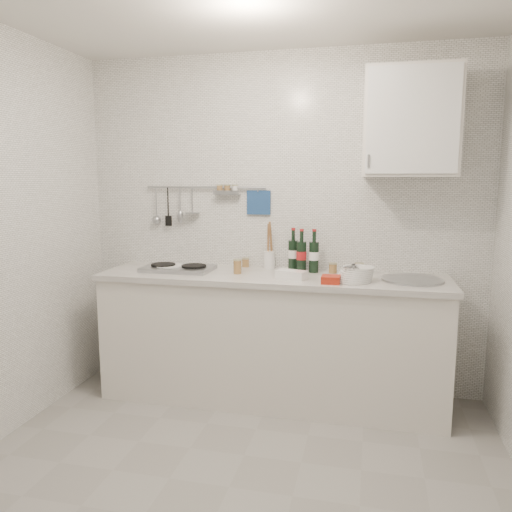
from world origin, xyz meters
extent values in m
plane|color=gray|center=(0.00, 0.00, 0.00)|extent=(3.00, 3.00, 0.00)
cube|color=silver|center=(0.00, 1.40, 1.25)|extent=(3.00, 0.02, 2.50)
cube|color=silver|center=(0.00, 1.10, 0.44)|extent=(2.40, 0.60, 0.88)
cube|color=silver|center=(0.00, 1.10, 0.90)|extent=(2.44, 0.64, 0.04)
cube|color=black|center=(0.00, 1.12, 0.05)|extent=(2.34, 0.52, 0.10)
cube|color=#93969B|center=(-0.70, 1.10, 0.94)|extent=(0.50, 0.32, 0.03)
cylinder|color=black|center=(-0.82, 1.10, 0.96)|extent=(0.18, 0.18, 0.01)
cylinder|color=black|center=(-0.58, 1.10, 0.96)|extent=(0.18, 0.18, 0.01)
cylinder|color=#93969B|center=(0.95, 1.10, 0.93)|extent=(0.40, 0.40, 0.02)
cylinder|color=#93969B|center=(0.95, 1.10, 0.87)|extent=(0.34, 0.34, 0.10)
cylinder|color=#93969B|center=(-0.58, 1.37, 1.52)|extent=(0.95, 0.02, 0.02)
cube|color=navy|center=(-0.16, 1.39, 1.41)|extent=(0.18, 0.02, 0.18)
cube|color=silver|center=(0.90, 1.22, 1.95)|extent=(0.60, 0.35, 0.70)
cube|color=white|center=(0.90, 1.04, 1.95)|extent=(0.56, 0.01, 0.66)
cylinder|color=#93969B|center=(0.64, 1.03, 1.70)|extent=(0.01, 0.01, 0.08)
cylinder|color=#474DA1|center=(-0.79, 1.11, 0.93)|extent=(0.25, 0.25, 0.01)
cylinder|color=#474DA1|center=(-0.79, 1.11, 0.94)|extent=(0.24, 0.24, 0.01)
cylinder|color=#474DA1|center=(-0.78, 1.12, 0.95)|extent=(0.23, 0.23, 0.01)
cylinder|color=white|center=(0.56, 0.99, 0.93)|extent=(0.25, 0.25, 0.01)
cylinder|color=white|center=(0.57, 0.99, 0.94)|extent=(0.24, 0.24, 0.01)
cylinder|color=white|center=(0.57, 1.00, 0.95)|extent=(0.23, 0.23, 0.01)
cylinder|color=white|center=(0.58, 1.00, 0.96)|extent=(0.23, 0.23, 0.01)
cylinder|color=white|center=(0.58, 1.00, 0.97)|extent=(0.22, 0.22, 0.01)
cylinder|color=white|center=(0.59, 1.01, 0.99)|extent=(0.22, 0.22, 0.01)
cylinder|color=white|center=(0.59, 1.01, 1.00)|extent=(0.21, 0.21, 0.01)
cylinder|color=white|center=(0.60, 1.01, 1.01)|extent=(0.20, 0.20, 0.01)
cube|color=white|center=(0.16, 0.97, 0.95)|extent=(0.22, 0.15, 0.06)
cube|color=red|center=(0.43, 0.90, 0.94)|extent=(0.12, 0.12, 0.05)
cylinder|color=white|center=(-0.07, 1.33, 0.98)|extent=(0.09, 0.09, 0.13)
cylinder|color=#95643B|center=(-0.06, 1.33, 1.15)|extent=(0.03, 0.06, 0.26)
cylinder|color=#95643B|center=(-0.08, 1.34, 1.14)|extent=(0.02, 0.05, 0.24)
cylinder|color=olive|center=(-0.25, 1.35, 0.95)|extent=(0.05, 0.05, 0.06)
cylinder|color=tan|center=(-0.25, 1.35, 0.99)|extent=(0.06, 0.06, 0.01)
cylinder|color=olive|center=(0.41, 1.25, 0.95)|extent=(0.06, 0.06, 0.06)
cylinder|color=tan|center=(0.41, 1.25, 0.99)|extent=(0.06, 0.06, 0.01)
cylinder|color=olive|center=(0.60, 1.22, 0.96)|extent=(0.06, 0.06, 0.08)
cylinder|color=tan|center=(0.60, 1.22, 1.00)|extent=(0.07, 0.07, 0.01)
cylinder|color=olive|center=(-0.24, 1.08, 0.97)|extent=(0.06, 0.06, 0.09)
cylinder|color=tan|center=(-0.24, 1.08, 1.02)|extent=(0.06, 0.06, 0.01)
camera|label=1|loc=(0.68, -2.28, 1.59)|focal=35.00mm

